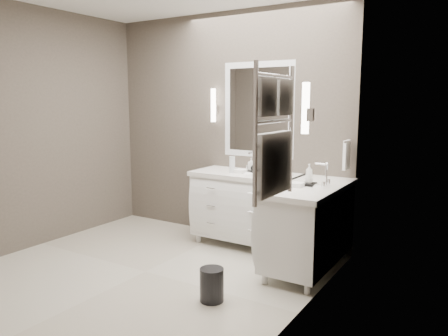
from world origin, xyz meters
The scene contains 19 objects.
floor centered at (0.00, 0.00, -0.01)m, with size 3.20×3.00×0.01m, color beige.
wall_back centered at (0.00, 1.50, 1.35)m, with size 3.20×0.01×2.70m, color #4A423B.
wall_left centered at (-1.60, 0.00, 1.35)m, with size 0.01×3.00×2.70m, color #4A423B.
wall_right centered at (1.60, 0.00, 1.35)m, with size 0.01×3.00×2.70m, color #4A423B.
vanity_back centered at (0.45, 1.23, 0.49)m, with size 1.24×0.59×0.97m.
vanity_right centered at (1.33, 0.90, 0.49)m, with size 0.59×1.24×0.97m.
mirror_back centered at (0.45, 1.49, 1.55)m, with size 0.90×0.02×1.10m.
mirror_right centered at (1.59, 0.80, 1.55)m, with size 0.02×0.90×1.10m.
sconce_back centered at (-0.13, 1.43, 1.59)m, with size 0.06×0.06×0.40m.
sconce_right centered at (1.53, 0.22, 1.59)m, with size 0.06×0.06×0.40m.
towel_bar_corner centered at (1.54, 1.36, 1.12)m, with size 0.03×0.22×0.30m.
towel_ladder centered at (1.55, -0.40, 1.39)m, with size 0.06×0.58×0.90m.
waste_bin centered at (0.90, -0.18, 0.14)m, with size 0.20×0.20×0.28m, color black.
amenity_tray_back centered at (0.50, 1.27, 0.86)m, with size 0.17×0.13×0.03m, color black.
amenity_tray_right centered at (1.32, 0.89, 0.86)m, with size 0.12×0.16×0.02m, color black.
water_bottle centered at (0.31, 1.14, 0.94)m, with size 0.06×0.06×0.19m, color silver.
soap_bottle_a centered at (0.47, 1.29, 0.95)m, with size 0.06×0.06×0.14m, color white.
soap_bottle_b centered at (0.53, 1.24, 0.92)m, with size 0.07×0.07×0.09m, color black.
soap_bottle_c centered at (1.32, 0.89, 0.97)m, with size 0.07×0.07×0.19m, color white.
Camera 1 is at (2.80, -3.05, 1.66)m, focal length 35.00 mm.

